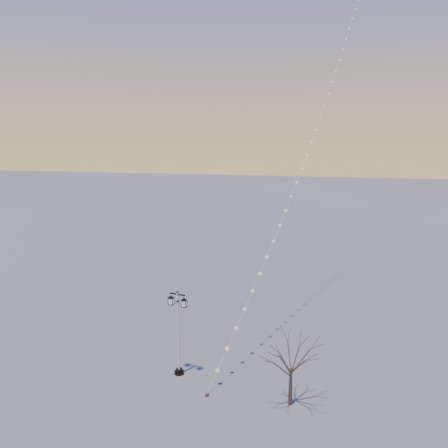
% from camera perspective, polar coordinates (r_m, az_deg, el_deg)
% --- Properties ---
extents(ground, '(300.00, 300.00, 0.00)m').
position_cam_1_polar(ground, '(26.63, -7.26, -21.96)').
color(ground, '#575758').
rests_on(ground, ground).
extents(street_lamp, '(1.37, 0.66, 5.49)m').
position_cam_1_polar(street_lamp, '(27.40, -6.10, -13.65)').
color(street_lamp, black).
rests_on(street_lamp, ground).
extents(bare_tree, '(2.44, 2.44, 4.05)m').
position_cam_1_polar(bare_tree, '(24.82, 8.94, -17.12)').
color(bare_tree, '#483629').
rests_on(bare_tree, ground).
extents(kite_train, '(10.45, 39.41, 35.64)m').
position_cam_1_polar(kite_train, '(41.00, 12.21, 15.43)').
color(kite_train, '#382321').
rests_on(kite_train, ground).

